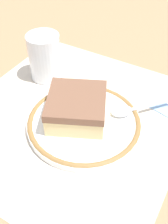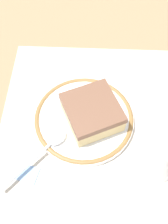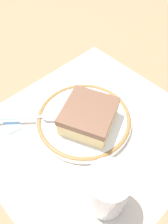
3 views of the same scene
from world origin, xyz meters
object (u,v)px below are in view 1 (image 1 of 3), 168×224
Objects in this scene: sugar_packet at (162,106)px; spoon at (131,109)px; plate at (84,122)px; cup at (45,60)px; cake_slice at (77,107)px.

spoon is at bearing 139.70° from sugar_packet.
plate is at bearing 136.02° from spoon.
plate is 2.10× the size of cup.
cake_slice reaches higher than spoon.
spoon is (0.06, -0.06, 0.01)m from plate.
spoon is 2.47× the size of sugar_packet.
spoon is 1.36× the size of cup.
cup reaches higher than sugar_packet.
cup is at bearing 58.76° from plate.
cake_slice is at bearing -123.70° from cup.
sugar_packet is (0.11, -0.10, -0.00)m from plate.
cake_slice reaches higher than plate.
cake_slice is 2.52× the size of sugar_packet.
sugar_packet is at bearing -40.30° from spoon.
plate is 1.55× the size of spoon.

